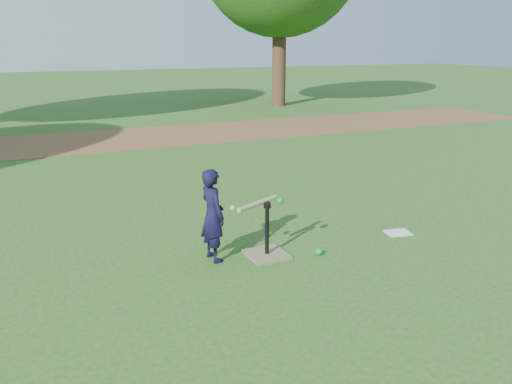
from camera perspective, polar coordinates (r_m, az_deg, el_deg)
name	(u,v)px	position (r m, az deg, el deg)	size (l,w,h in m)	color
ground	(230,254)	(5.62, -3.01, -7.03)	(80.00, 80.00, 0.00)	#285116
dirt_strip	(121,139)	(12.65, -15.23, 5.87)	(24.00, 3.00, 0.01)	brown
child	(213,215)	(5.31, -4.98, -2.65)	(0.37, 0.24, 1.01)	black
wiffle_ball_ground	(319,252)	(5.60, 7.21, -6.79)	(0.08, 0.08, 0.08)	#0D9030
clipboard	(398,233)	(6.43, 15.91, -4.48)	(0.30, 0.23, 0.01)	silver
batting_tee	(267,246)	(5.53, 1.26, -6.19)	(0.44, 0.44, 0.61)	#7E734F
swing_action	(260,203)	(5.28, 0.45, -1.30)	(0.62, 0.31, 0.08)	tan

